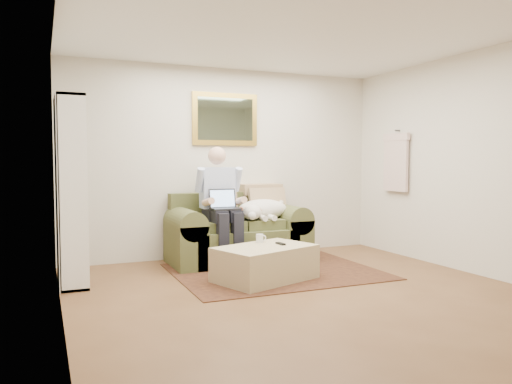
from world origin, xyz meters
TOP-DOWN VIEW (x-y plane):
  - room_shell at (0.00, 0.35)m, footprint 4.51×5.00m
  - rug at (0.15, 1.25)m, footprint 2.37×1.90m
  - sofa at (-0.04, 2.01)m, footprint 1.79×0.91m
  - seated_man at (-0.30, 1.85)m, footprint 0.59×0.84m
  - laptop at (-0.30, 1.78)m, footprint 0.35×0.28m
  - sleeping_dog at (0.29, 1.92)m, footprint 0.74×0.46m
  - ottoman at (-0.14, 0.90)m, footprint 1.22×0.98m
  - coffee_mug at (-0.10, 1.14)m, footprint 0.08×0.08m
  - tv_remote at (0.07, 0.93)m, footprint 0.06×0.15m
  - bookshelf at (-2.10, 1.60)m, footprint 0.28×0.80m
  - wall_mirror at (-0.04, 2.47)m, footprint 0.94×0.04m
  - hanging_shirt at (2.19, 1.60)m, footprint 0.06×0.52m

SIDE VIEW (x-z plane):
  - rug at x=0.15m, z-range 0.00..0.01m
  - ottoman at x=-0.14m, z-range 0.00..0.38m
  - sofa at x=-0.04m, z-range -0.23..0.85m
  - tv_remote at x=0.07m, z-range 0.38..0.40m
  - coffee_mug at x=-0.10m, z-range 0.38..0.48m
  - sleeping_dog at x=0.29m, z-range 0.55..0.82m
  - seated_man at x=-0.30m, z-range 0.00..1.51m
  - laptop at x=-0.30m, z-range 0.66..0.92m
  - bookshelf at x=-2.10m, z-range 0.00..2.00m
  - room_shell at x=0.00m, z-range 0.00..2.61m
  - hanging_shirt at x=2.19m, z-range 0.90..1.80m
  - wall_mirror at x=-0.04m, z-range 1.54..2.26m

